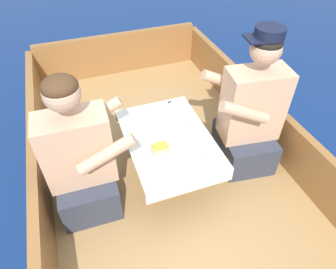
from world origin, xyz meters
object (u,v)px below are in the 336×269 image
(coffee_cup_starboard, at_px, (159,131))
(coffee_cup_center, at_px, (182,130))
(person_port, at_px, (82,161))
(sandwich, at_px, (160,148))
(person_starboard, at_px, (249,117))
(coffee_cup_port, at_px, (165,120))

(coffee_cup_starboard, bearing_deg, coffee_cup_center, -14.32)
(person_port, bearing_deg, sandwich, -4.36)
(sandwich, relative_size, coffee_cup_starboard, 1.25)
(person_port, relative_size, coffee_cup_starboard, 10.35)
(sandwich, bearing_deg, coffee_cup_starboard, 73.79)
(person_port, height_order, coffee_cup_starboard, person_port)
(person_starboard, bearing_deg, person_port, 7.75)
(person_starboard, height_order, coffee_cup_port, person_starboard)
(coffee_cup_port, height_order, coffee_cup_starboard, coffee_cup_starboard)
(person_port, relative_size, coffee_cup_port, 10.07)
(person_port, xyz_separation_m, coffee_cup_port, (0.61, 0.21, -0.01))
(person_port, relative_size, sandwich, 8.30)
(coffee_cup_center, bearing_deg, sandwich, -149.78)
(person_starboard, bearing_deg, coffee_cup_starboard, -1.59)
(sandwich, bearing_deg, coffee_cup_center, 30.22)
(sandwich, xyz_separation_m, coffee_cup_port, (0.13, 0.26, -0.00))
(sandwich, height_order, coffee_cup_center, coffee_cup_center)
(person_starboard, height_order, sandwich, person_starboard)
(person_starboard, xyz_separation_m, coffee_cup_starboard, (-0.63, 0.10, -0.03))
(person_starboard, distance_m, sandwich, 0.68)
(coffee_cup_port, distance_m, coffee_cup_starboard, 0.14)
(sandwich, bearing_deg, person_starboard, 4.26)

